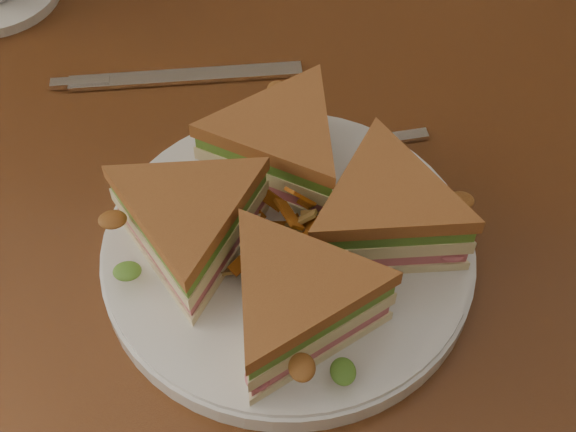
{
  "coord_description": "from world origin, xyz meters",
  "views": [
    {
      "loc": [
        0.04,
        -0.41,
        1.22
      ],
      "look_at": [
        0.02,
        -0.08,
        0.8
      ],
      "focal_mm": 50.0,
      "sensor_mm": 36.0,
      "label": 1
    }
  ],
  "objects": [
    {
      "name": "table",
      "position": [
        0.0,
        0.0,
        0.65
      ],
      "size": [
        1.2,
        0.8,
        0.75
      ],
      "color": "#3E1E0E",
      "rests_on": "ground"
    },
    {
      "name": "crisps_mound",
      "position": [
        0.02,
        -0.08,
        0.79
      ],
      "size": [
        0.09,
        0.09,
        0.05
      ],
      "primitive_type": null,
      "color": "#BA5E17",
      "rests_on": "plate"
    },
    {
      "name": "knife",
      "position": [
        -0.1,
        0.1,
        0.75
      ],
      "size": [
        0.21,
        0.05,
        0.0
      ],
      "rotation": [
        0.0,
        0.0,
        0.17
      ],
      "color": "silver",
      "rests_on": "table"
    },
    {
      "name": "sandwich_wedges",
      "position": [
        0.02,
        -0.08,
        0.8
      ],
      "size": [
        0.27,
        0.27,
        0.06
      ],
      "color": "#F6E8B5",
      "rests_on": "plate"
    },
    {
      "name": "plate",
      "position": [
        0.02,
        -0.08,
        0.76
      ],
      "size": [
        0.26,
        0.26,
        0.02
      ],
      "primitive_type": "cylinder",
      "color": "white",
      "rests_on": "table"
    },
    {
      "name": "spoon",
      "position": [
        -0.01,
        0.01,
        0.75
      ],
      "size": [
        0.18,
        0.06,
        0.01
      ],
      "rotation": [
        0.0,
        0.0,
        0.27
      ],
      "color": "silver",
      "rests_on": "table"
    }
  ]
}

